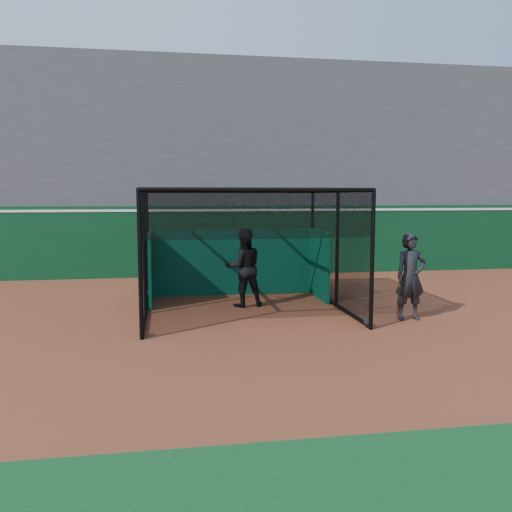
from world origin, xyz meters
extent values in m
plane|color=brown|center=(0.00, 0.00, 0.00)|extent=(120.00, 120.00, 0.00)
cube|color=#0A3A1B|center=(0.00, 8.50, 1.25)|extent=(50.00, 0.45, 2.50)
cube|color=white|center=(0.00, 8.50, 2.35)|extent=(50.00, 0.50, 0.08)
cube|color=#4C4C4F|center=(0.00, 12.38, 3.88)|extent=(50.00, 7.85, 7.75)
cube|color=#4C4C4F|center=(0.00, 15.80, 8.35)|extent=(50.00, 0.30, 1.20)
cube|color=#074A33|center=(0.78, 4.51, 0.95)|extent=(4.70, 0.10, 1.90)
cylinder|color=black|center=(-1.63, 0.10, 0.11)|extent=(0.08, 0.22, 0.22)
cylinder|color=black|center=(3.19, 0.10, 0.11)|extent=(0.08, 0.22, 0.22)
cylinder|color=black|center=(-1.63, 4.43, 0.11)|extent=(0.08, 0.22, 0.22)
cylinder|color=black|center=(3.19, 4.43, 0.11)|extent=(0.08, 0.22, 0.22)
imported|color=black|center=(0.87, 2.82, 1.01)|extent=(1.06, 0.87, 2.03)
imported|color=black|center=(4.43, 0.65, 1.01)|extent=(0.75, 0.51, 2.01)
cylinder|color=#593819|center=(4.18, 0.70, 0.55)|extent=(0.16, 0.39, 1.02)
camera|label=1|loc=(-1.14, -10.92, 2.86)|focal=38.00mm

